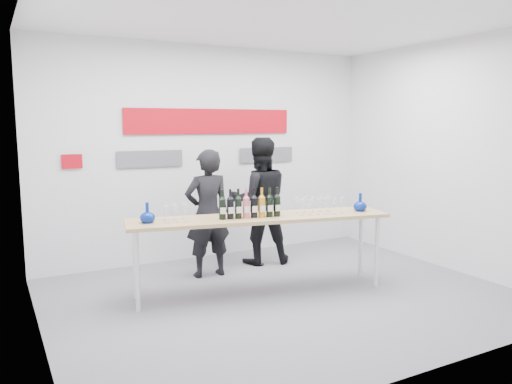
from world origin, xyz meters
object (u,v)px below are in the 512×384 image
presenter_left (208,213)px  presenter_right (260,201)px  tasting_table (260,222)px  mic_stand (258,235)px

presenter_left → presenter_right: 0.90m
presenter_left → tasting_table: bearing=109.9°
tasting_table → presenter_left: presenter_left is taller
tasting_table → presenter_left: (-0.28, 0.86, -0.02)m
presenter_right → mic_stand: (-0.08, -0.11, -0.44)m
tasting_table → presenter_right: 1.24m
tasting_table → presenter_right: size_ratio=1.74×
presenter_right → tasting_table: bearing=77.6°
tasting_table → presenter_left: size_ratio=1.88×
presenter_right → presenter_left: bearing=30.6°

